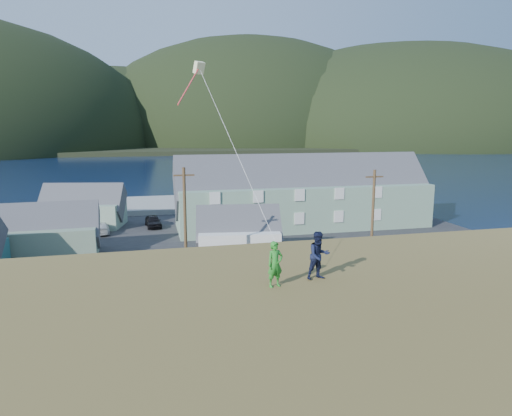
{
  "coord_description": "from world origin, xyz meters",
  "views": [
    {
      "loc": [
        -3.17,
        -33.51,
        12.83
      ],
      "look_at": [
        2.1,
        -11.67,
        8.8
      ],
      "focal_mm": 32.0,
      "sensor_mm": 36.0,
      "label": 1
    }
  ],
  "objects_px": {
    "lodge": "(303,193)",
    "kite_flyer_green": "(275,264)",
    "shed_palegreen_far": "(83,207)",
    "kite_flyer_navy": "(319,256)",
    "wharf": "(129,206)",
    "shed_white": "(239,235)",
    "shed_palegreen_near": "(51,233)"
  },
  "relations": [
    {
      "from": "lodge",
      "to": "shed_palegreen_near",
      "type": "height_order",
      "value": "lodge"
    },
    {
      "from": "shed_palegreen_near",
      "to": "shed_white",
      "type": "height_order",
      "value": "shed_palegreen_near"
    },
    {
      "from": "lodge",
      "to": "shed_palegreen_far",
      "type": "height_order",
      "value": "lodge"
    },
    {
      "from": "lodge",
      "to": "shed_palegreen_near",
      "type": "distance_m",
      "value": 29.75
    },
    {
      "from": "shed_white",
      "to": "kite_flyer_navy",
      "type": "relative_size",
      "value": 4.79
    },
    {
      "from": "wharf",
      "to": "kite_flyer_navy",
      "type": "distance_m",
      "value": 59.36
    },
    {
      "from": "wharf",
      "to": "shed_white",
      "type": "bearing_deg",
      "value": -70.4
    },
    {
      "from": "shed_white",
      "to": "kite_flyer_navy",
      "type": "distance_m",
      "value": 27.32
    },
    {
      "from": "shed_palegreen_near",
      "to": "shed_palegreen_far",
      "type": "distance_m",
      "value": 14.0
    },
    {
      "from": "wharf",
      "to": "shed_white",
      "type": "distance_m",
      "value": 33.55
    },
    {
      "from": "wharf",
      "to": "shed_white",
      "type": "height_order",
      "value": "shed_white"
    },
    {
      "from": "shed_white",
      "to": "kite_flyer_green",
      "type": "distance_m",
      "value": 27.9
    },
    {
      "from": "wharf",
      "to": "shed_palegreen_far",
      "type": "relative_size",
      "value": 2.33
    },
    {
      "from": "kite_flyer_green",
      "to": "lodge",
      "type": "bearing_deg",
      "value": 54.21
    },
    {
      "from": "lodge",
      "to": "wharf",
      "type": "bearing_deg",
      "value": 139.94
    },
    {
      "from": "shed_palegreen_far",
      "to": "kite_flyer_navy",
      "type": "xyz_separation_m",
      "value": [
        14.16,
        -45.66,
        5.48
      ]
    },
    {
      "from": "lodge",
      "to": "kite_flyer_green",
      "type": "relative_size",
      "value": 19.6
    },
    {
      "from": "shed_palegreen_far",
      "to": "kite_flyer_green",
      "type": "xyz_separation_m",
      "value": [
        12.36,
        -46.06,
        5.39
      ]
    },
    {
      "from": "shed_white",
      "to": "kite_flyer_navy",
      "type": "bearing_deg",
      "value": -87.08
    },
    {
      "from": "wharf",
      "to": "kite_flyer_navy",
      "type": "bearing_deg",
      "value": -81.27
    },
    {
      "from": "kite_flyer_green",
      "to": "kite_flyer_navy",
      "type": "relative_size",
      "value": 0.91
    },
    {
      "from": "wharf",
      "to": "shed_palegreen_near",
      "type": "distance_m",
      "value": 27.34
    },
    {
      "from": "lodge",
      "to": "shed_palegreen_near",
      "type": "bearing_deg",
      "value": -164.86
    },
    {
      "from": "shed_palegreen_far",
      "to": "kite_flyer_green",
      "type": "relative_size",
      "value": 6.76
    },
    {
      "from": "kite_flyer_navy",
      "to": "lodge",
      "type": "bearing_deg",
      "value": 62.87
    },
    {
      "from": "wharf",
      "to": "shed_palegreen_far",
      "type": "xyz_separation_m",
      "value": [
        -5.23,
        -12.53,
        2.18
      ]
    },
    {
      "from": "wharf",
      "to": "kite_flyer_navy",
      "type": "height_order",
      "value": "kite_flyer_navy"
    },
    {
      "from": "kite_flyer_green",
      "to": "kite_flyer_navy",
      "type": "bearing_deg",
      "value": -2.5
    },
    {
      "from": "kite_flyer_green",
      "to": "kite_flyer_navy",
      "type": "height_order",
      "value": "kite_flyer_navy"
    },
    {
      "from": "shed_palegreen_far",
      "to": "shed_palegreen_near",
      "type": "bearing_deg",
      "value": -83.8
    },
    {
      "from": "lodge",
      "to": "kite_flyer_navy",
      "type": "xyz_separation_m",
      "value": [
        -13.25,
        -39.29,
        3.73
      ]
    },
    {
      "from": "shed_white",
      "to": "kite_flyer_green",
      "type": "relative_size",
      "value": 5.28
    }
  ]
}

